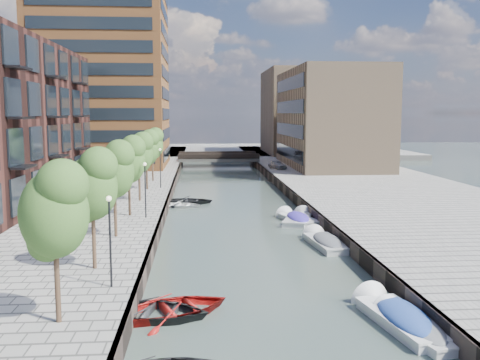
{
  "coord_description": "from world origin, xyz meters",
  "views": [
    {
      "loc": [
        -3.26,
        -15.57,
        8.73
      ],
      "look_at": [
        0.0,
        26.02,
        3.5
      ],
      "focal_mm": 40.0,
      "sensor_mm": 36.0,
      "label": 1
    }
  ],
  "objects": [
    {
      "name": "quay_right",
      "position": [
        16.0,
        40.0,
        0.5
      ],
      "size": [
        20.0,
        140.0,
        1.0
      ],
      "primitive_type": "cube",
      "color": "gray",
      "rests_on": "ground"
    },
    {
      "name": "tree_4",
      "position": [
        -8.5,
        32.0,
        5.31
      ],
      "size": [
        2.5,
        2.5,
        5.95
      ],
      "color": "#382619",
      "rests_on": "quay_left"
    },
    {
      "name": "motorboat_3",
      "position": [
        4.84,
        26.49,
        0.21
      ],
      "size": [
        3.4,
        5.45,
        1.72
      ],
      "color": "#AEAEAC",
      "rests_on": "ground"
    },
    {
      "name": "lamp_1",
      "position": [
        -7.2,
        24.0,
        3.51
      ],
      "size": [
        0.24,
        0.24,
        4.12
      ],
      "color": "black",
      "rests_on": "quay_left"
    },
    {
      "name": "tree_0",
      "position": [
        -8.5,
        4.0,
        5.31
      ],
      "size": [
        2.5,
        2.5,
        5.95
      ],
      "color": "#382619",
      "rests_on": "quay_left"
    },
    {
      "name": "tower",
      "position": [
        -17.0,
        65.0,
        16.0
      ],
      "size": [
        18.0,
        18.0,
        30.0
      ],
      "primitive_type": "cube",
      "color": "#9C5C2D",
      "rests_on": "quay_left"
    },
    {
      "name": "quay_wall_right",
      "position": [
        6.1,
        40.0,
        0.5
      ],
      "size": [
        0.25,
        140.0,
        1.0
      ],
      "primitive_type": "cube",
      "color": "#332823",
      "rests_on": "ground"
    },
    {
      "name": "tree_5",
      "position": [
        -8.5,
        39.0,
        5.31
      ],
      "size": [
        2.5,
        2.5,
        5.95
      ],
      "color": "#382619",
      "rests_on": "quay_left"
    },
    {
      "name": "tree_3",
      "position": [
        -8.5,
        25.0,
        5.31
      ],
      "size": [
        2.5,
        2.5,
        5.95
      ],
      "color": "#382619",
      "rests_on": "quay_left"
    },
    {
      "name": "motorboat_4",
      "position": [
        5.07,
        18.61,
        0.21
      ],
      "size": [
        2.34,
        5.35,
        1.73
      ],
      "color": "#BDBDBB",
      "rests_on": "ground"
    },
    {
      "name": "lamp_0",
      "position": [
        -7.2,
        8.0,
        3.51
      ],
      "size": [
        0.24,
        0.24,
        4.12
      ],
      "color": "black",
      "rests_on": "quay_left"
    },
    {
      "name": "tree_6",
      "position": [
        -8.5,
        46.0,
        5.31
      ],
      "size": [
        2.5,
        2.5,
        5.95
      ],
      "color": "#382619",
      "rests_on": "quay_left"
    },
    {
      "name": "sloop_0",
      "position": [
        -5.25,
        6.68,
        0.0
      ],
      "size": [
        5.56,
        4.51,
        1.01
      ],
      "primitive_type": "imported",
      "rotation": [
        0.0,
        0.0,
        1.34
      ],
      "color": "black",
      "rests_on": "ground"
    },
    {
      "name": "sloop_4",
      "position": [
        -4.22,
        35.96,
        0.0
      ],
      "size": [
        4.97,
        3.8,
        0.96
      ],
      "primitive_type": "imported",
      "rotation": [
        0.0,
        0.0,
        1.46
      ],
      "color": "black",
      "rests_on": "ground"
    },
    {
      "name": "motorboat_0",
      "position": [
        5.03,
        5.39,
        0.23
      ],
      "size": [
        2.8,
        5.79,
        1.85
      ],
      "color": "white",
      "rests_on": "ground"
    },
    {
      "name": "tree_2",
      "position": [
        -8.5,
        18.0,
        5.31
      ],
      "size": [
        2.5,
        2.5,
        5.95
      ],
      "color": "#382619",
      "rests_on": "quay_left"
    },
    {
      "name": "motorboat_2",
      "position": [
        4.57,
        26.78,
        0.1
      ],
      "size": [
        3.06,
        5.25,
        1.66
      ],
      "color": "silver",
      "rests_on": "ground"
    },
    {
      "name": "tree_1",
      "position": [
        -8.5,
        11.0,
        5.31
      ],
      "size": [
        2.5,
        2.5,
        5.95
      ],
      "color": "#382619",
      "rests_on": "quay_left"
    },
    {
      "name": "car",
      "position": [
        7.73,
        57.87,
        1.59
      ],
      "size": [
        2.53,
        3.73,
        1.18
      ],
      "primitive_type": "imported",
      "rotation": [
        0.0,
        0.0,
        0.36
      ],
      "color": "#AAABAF",
      "rests_on": "quay_right"
    },
    {
      "name": "sloop_3",
      "position": [
        -4.99,
        33.92,
        0.0
      ],
      "size": [
        4.9,
        4.13,
        0.87
      ],
      "primitive_type": "imported",
      "rotation": [
        0.0,
        0.0,
        1.26
      ],
      "color": "silver",
      "rests_on": "ground"
    },
    {
      "name": "tan_block_near",
      "position": [
        16.0,
        62.0,
        8.0
      ],
      "size": [
        12.0,
        25.0,
        14.0
      ],
      "primitive_type": "cube",
      "color": "#8C7256",
      "rests_on": "quay_right"
    },
    {
      "name": "far_closure",
      "position": [
        0.0,
        100.0,
        0.5
      ],
      "size": [
        80.0,
        40.0,
        1.0
      ],
      "primitive_type": "cube",
      "color": "gray",
      "rests_on": "ground"
    },
    {
      "name": "bridge",
      "position": [
        0.0,
        72.0,
        1.39
      ],
      "size": [
        13.0,
        6.0,
        1.3
      ],
      "color": "gray",
      "rests_on": "ground"
    },
    {
      "name": "motorboat_1",
      "position": [
        5.31,
        4.41,
        0.19
      ],
      "size": [
        2.51,
        4.86,
        1.54
      ],
      "color": "silver",
      "rests_on": "ground"
    },
    {
      "name": "sloop_2",
      "position": [
        -4.35,
        6.96,
        0.0
      ],
      "size": [
        5.94,
        5.16,
        1.03
      ],
      "primitive_type": "imported",
      "rotation": [
        0.0,
        0.0,
        1.96
      ],
      "color": "#A71412",
      "rests_on": "ground"
    },
    {
      "name": "quay_wall_left",
      "position": [
        -6.1,
        40.0,
        0.5
      ],
      "size": [
        0.25,
        140.0,
        1.0
      ],
      "primitive_type": "cube",
      "color": "#332823",
      "rests_on": "ground"
    },
    {
      "name": "water",
      "position": [
        0.0,
        40.0,
        0.0
      ],
      "size": [
        300.0,
        300.0,
        0.0
      ],
      "primitive_type": "plane",
      "color": "#38473F",
      "rests_on": "ground"
    },
    {
      "name": "tan_block_far",
      "position": [
        16.0,
        88.0,
        9.0
      ],
      "size": [
        12.0,
        20.0,
        16.0
      ],
      "primitive_type": "cube",
      "color": "#8C7256",
      "rests_on": "quay_right"
    },
    {
      "name": "lamp_2",
      "position": [
        -7.2,
        40.0,
        3.51
      ],
      "size": [
        0.24,
        0.24,
        4.12
      ],
      "color": "black",
      "rests_on": "quay_left"
    }
  ]
}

